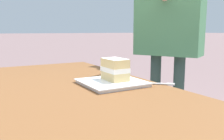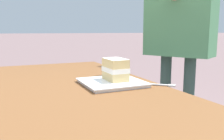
# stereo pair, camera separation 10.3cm
# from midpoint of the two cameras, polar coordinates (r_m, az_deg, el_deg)

# --- Properties ---
(patio_table) EXTENTS (1.56, 1.08, 0.71)m
(patio_table) POSITION_cam_midpoint_polar(r_m,az_deg,el_deg) (0.95, -21.69, -10.26)
(patio_table) COLOR brown
(patio_table) RESTS_ON ground
(dessert_plate) EXTENTS (0.25, 0.25, 0.02)m
(dessert_plate) POSITION_cam_midpoint_polar(r_m,az_deg,el_deg) (1.04, -2.84, -2.99)
(dessert_plate) COLOR white
(dessert_plate) RESTS_ON patio_table
(cake_slice) EXTENTS (0.12, 0.08, 0.09)m
(cake_slice) POSITION_cam_midpoint_polar(r_m,az_deg,el_deg) (1.05, -2.11, 0.13)
(cake_slice) COLOR #E0C17A
(cake_slice) RESTS_ON dessert_plate
(dessert_fork) EXTENTS (0.12, 0.14, 0.01)m
(dessert_fork) POSITION_cam_midpoint_polar(r_m,az_deg,el_deg) (1.05, 7.73, -3.22)
(dessert_fork) COLOR silver
(dessert_fork) RESTS_ON patio_table
(diner_person) EXTENTS (0.46, 0.59, 1.55)m
(diner_person) POSITION_cam_midpoint_polar(r_m,az_deg,el_deg) (1.64, 11.37, 12.18)
(diner_person) COLOR #334B43
(diner_person) RESTS_ON ground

